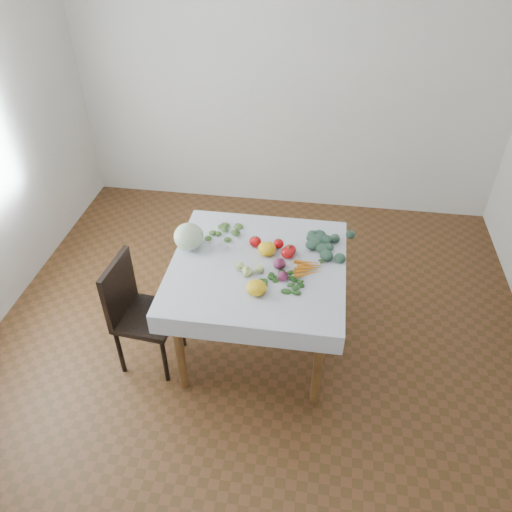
{
  "coord_description": "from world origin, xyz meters",
  "views": [
    {
      "loc": [
        0.35,
        -2.47,
        2.79
      ],
      "look_at": [
        -0.01,
        0.0,
        0.82
      ],
      "focal_mm": 35.0,
      "sensor_mm": 36.0,
      "label": 1
    }
  ],
  "objects": [
    {
      "name": "ground",
      "position": [
        0.0,
        0.0,
        0.0
      ],
      "size": [
        4.0,
        4.0,
        0.0
      ],
      "primitive_type": "plane",
      "color": "brown"
    },
    {
      "name": "back_wall",
      "position": [
        0.0,
        2.0,
        1.35
      ],
      "size": [
        4.0,
        0.04,
        2.7
      ],
      "primitive_type": "cube",
      "color": "silver",
      "rests_on": "ground"
    },
    {
      "name": "table",
      "position": [
        0.0,
        0.0,
        0.65
      ],
      "size": [
        1.0,
        1.0,
        0.75
      ],
      "color": "brown",
      "rests_on": "ground"
    },
    {
      "name": "tablecloth",
      "position": [
        0.0,
        0.0,
        0.75
      ],
      "size": [
        1.12,
        1.12,
        0.01
      ],
      "primitive_type": "cube",
      "color": "white",
      "rests_on": "table"
    },
    {
      "name": "chair",
      "position": [
        -0.79,
        -0.23,
        0.48
      ],
      "size": [
        0.41,
        0.41,
        0.84
      ],
      "color": "black",
      "rests_on": "ground"
    },
    {
      "name": "cabbage",
      "position": [
        -0.48,
        0.11,
        0.84
      ],
      "size": [
        0.25,
        0.25,
        0.18
      ],
      "primitive_type": "ellipsoid",
      "rotation": [
        0.0,
        0.0,
        0.3
      ],
      "color": "beige",
      "rests_on": "tablecloth"
    },
    {
      "name": "tomato_a",
      "position": [
        0.11,
        0.2,
        0.79
      ],
      "size": [
        0.09,
        0.09,
        0.06
      ],
      "primitive_type": "ellipsoid",
      "rotation": [
        0.0,
        0.0,
        -0.25
      ],
      "color": "red",
      "rests_on": "tablecloth"
    },
    {
      "name": "tomato_b",
      "position": [
        -0.05,
        0.19,
        0.79
      ],
      "size": [
        0.08,
        0.08,
        0.07
      ],
      "primitive_type": "ellipsoid",
      "rotation": [
        0.0,
        0.0,
        0.05
      ],
      "color": "red",
      "rests_on": "tablecloth"
    },
    {
      "name": "tomato_c",
      "position": [
        0.18,
        0.1,
        0.79
      ],
      "size": [
        0.12,
        0.12,
        0.08
      ],
      "primitive_type": "ellipsoid",
      "rotation": [
        0.0,
        0.0,
        -0.41
      ],
      "color": "red",
      "rests_on": "tablecloth"
    },
    {
      "name": "tomato_d",
      "position": [
        0.2,
        0.14,
        0.79
      ],
      "size": [
        0.1,
        0.1,
        0.07
      ],
      "primitive_type": "ellipsoid",
      "rotation": [
        0.0,
        0.0,
        0.37
      ],
      "color": "red",
      "rests_on": "tablecloth"
    },
    {
      "name": "heirloom_back",
      "position": [
        0.04,
        0.11,
        0.8
      ],
      "size": [
        0.13,
        0.13,
        0.09
      ],
      "primitive_type": "ellipsoid",
      "rotation": [
        0.0,
        0.0,
        -0.1
      ],
      "color": "yellow",
      "rests_on": "tablecloth"
    },
    {
      "name": "heirloom_front",
      "position": [
        0.03,
        -0.28,
        0.8
      ],
      "size": [
        0.16,
        0.16,
        0.09
      ],
      "primitive_type": "ellipsoid",
      "rotation": [
        0.0,
        0.0,
        0.37
      ],
      "color": "yellow",
      "rests_on": "tablecloth"
    },
    {
      "name": "onion_a",
      "position": [
        0.14,
        -0.02,
        0.79
      ],
      "size": [
        0.08,
        0.08,
        0.07
      ],
      "primitive_type": "ellipsoid",
      "rotation": [
        0.0,
        0.0,
        -0.04
      ],
      "color": "#501732",
      "rests_on": "tablecloth"
    },
    {
      "name": "onion_b",
      "position": [
        0.17,
        -0.13,
        0.79
      ],
      "size": [
        0.07,
        0.07,
        0.06
      ],
      "primitive_type": "ellipsoid",
      "rotation": [
        0.0,
        0.0,
        -0.0
      ],
      "color": "#501732",
      "rests_on": "tablecloth"
    },
    {
      "name": "tomatillo_cluster",
      "position": [
        -0.05,
        -0.1,
        0.78
      ],
      "size": [
        0.17,
        0.1,
        0.05
      ],
      "color": "#CCD97D",
      "rests_on": "tablecloth"
    },
    {
      "name": "carrot_bunch",
      "position": [
        0.33,
        -0.01,
        0.77
      ],
      "size": [
        0.18,
        0.18,
        0.03
      ],
      "color": "orange",
      "rests_on": "tablecloth"
    },
    {
      "name": "kale_bunch",
      "position": [
        0.41,
        0.24,
        0.78
      ],
      "size": [
        0.37,
        0.29,
        0.05
      ],
      "color": "#385B48",
      "rests_on": "tablecloth"
    },
    {
      "name": "basil_bunch",
      "position": [
        0.17,
        -0.16,
        0.76
      ],
      "size": [
        0.29,
        0.23,
        0.01
      ],
      "color": "#28551A",
      "rests_on": "tablecloth"
    },
    {
      "name": "dill_bunch",
      "position": [
        -0.26,
        0.3,
        0.77
      ],
      "size": [
        0.23,
        0.21,
        0.02
      ],
      "color": "#5D873E",
      "rests_on": "tablecloth"
    }
  ]
}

